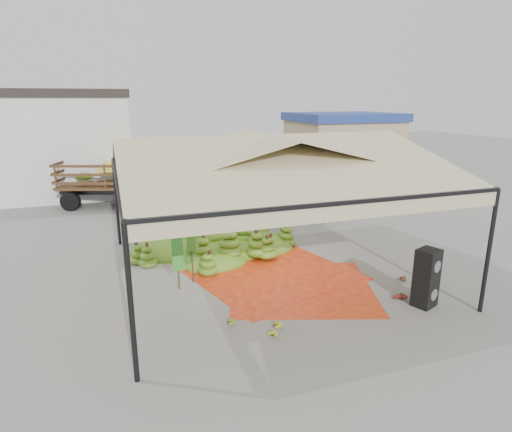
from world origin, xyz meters
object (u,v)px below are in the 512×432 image
object	(u,v)px
speaker_stack	(426,278)
truck_right	(306,175)
vendor	(257,208)
banana_heap	(217,232)
truck_left	(136,178)

from	to	relation	value
speaker_stack	truck_right	size ratio (longest dim) A/B	0.21
speaker_stack	vendor	size ratio (longest dim) A/B	0.85
banana_heap	speaker_stack	xyz separation A→B (m)	(3.82, -5.68, 0.12)
banana_heap	speaker_stack	distance (m)	6.85
vendor	truck_right	bearing A→B (deg)	-152.37
truck_right	banana_heap	bearing A→B (deg)	-118.08
vendor	truck_right	xyz separation A→B (m)	(3.61, 3.17, 0.56)
vendor	truck_left	xyz separation A→B (m)	(-4.13, 5.51, 0.50)
truck_left	speaker_stack	bearing A→B (deg)	-46.56
banana_heap	speaker_stack	bearing A→B (deg)	-56.07
truck_left	truck_right	xyz separation A→B (m)	(7.74, -2.34, 0.06)
speaker_stack	truck_left	world-z (taller)	truck_left
banana_heap	truck_left	distance (m)	7.57
banana_heap	truck_right	size ratio (longest dim) A/B	0.81
banana_heap	truck_left	size ratio (longest dim) A/B	0.84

